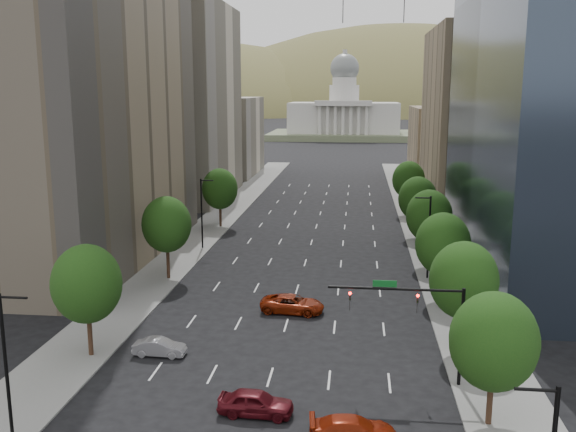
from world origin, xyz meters
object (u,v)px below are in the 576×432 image
(capitol, at_px, (344,117))
(car_maroon, at_px, (256,403))
(traffic_signal, at_px, (425,313))
(car_red_near, at_px, (353,430))
(car_silver, at_px, (160,347))
(car_red_far, at_px, (292,304))

(capitol, bearing_deg, car_maroon, -90.04)
(traffic_signal, height_order, car_red_near, traffic_signal)
(car_silver, bearing_deg, capitol, -1.36)
(car_red_far, bearing_deg, capitol, 5.57)
(traffic_signal, xyz_separation_m, car_red_far, (-10.31, 13.25, -4.37))
(car_red_near, xyz_separation_m, car_silver, (-14.75, 10.38, -0.07))
(car_red_near, distance_m, car_maroon, 6.51)
(capitol, xyz_separation_m, car_maroon, (-0.17, -224.97, -7.77))
(capitol, distance_m, car_silver, 217.30)
(car_red_near, bearing_deg, capitol, -3.94)
(car_red_near, xyz_separation_m, car_red_far, (-5.67, 20.90, 0.06))
(car_maroon, distance_m, car_red_far, 18.52)
(car_maroon, relative_size, car_silver, 1.18)
(car_red_far, bearing_deg, car_maroon, -175.68)
(traffic_signal, bearing_deg, car_red_near, -121.21)
(car_silver, bearing_deg, car_red_far, -39.81)
(capitol, height_order, car_red_far, capitol)
(capitol, bearing_deg, car_red_far, -89.94)
(car_silver, relative_size, car_red_far, 0.70)
(capitol, bearing_deg, car_red_near, -88.52)
(car_maroon, distance_m, car_silver, 11.81)
(capitol, distance_m, car_red_far, 206.61)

